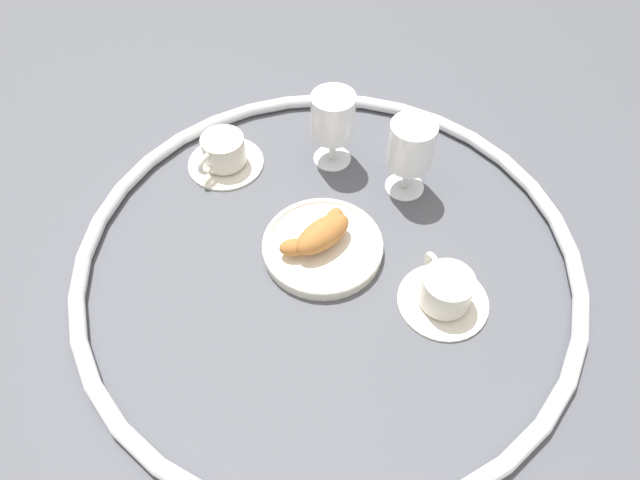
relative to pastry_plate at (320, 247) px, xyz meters
name	(u,v)px	position (x,y,z in m)	size (l,w,h in m)	color
ground_plane	(328,261)	(0.00, -0.02, -0.01)	(2.20, 2.20, 0.00)	#4C4F56
table_chrome_rim	(328,257)	(0.00, -0.02, 0.00)	(0.79, 0.79, 0.02)	silver
pastry_plate	(320,247)	(0.00, 0.00, 0.00)	(0.19, 0.19, 0.02)	silver
croissant_large	(319,234)	(0.00, 0.00, 0.03)	(0.13, 0.09, 0.04)	#AD6B33
coffee_cup_near	(445,292)	(0.13, -0.16, 0.01)	(0.14, 0.14, 0.06)	silver
coffee_cup_far	(224,154)	(-0.08, 0.25, 0.01)	(0.14, 0.14, 0.06)	silver
juice_glass_left	(333,120)	(0.10, 0.19, 0.08)	(0.08, 0.08, 0.14)	white
juice_glass_right	(411,147)	(0.19, 0.07, 0.08)	(0.08, 0.08, 0.14)	white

